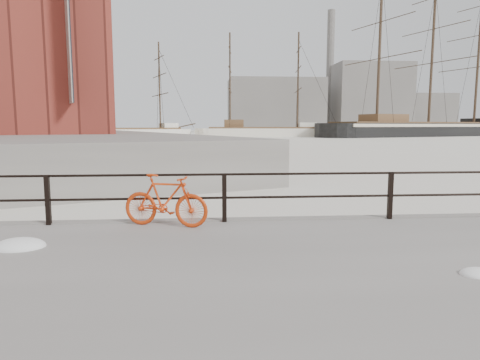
# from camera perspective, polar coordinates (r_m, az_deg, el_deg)

# --- Properties ---
(ground) EXTENTS (400.00, 400.00, 0.00)m
(ground) POSITION_cam_1_polar(r_m,az_deg,el_deg) (9.85, 18.84, -6.72)
(ground) COLOR white
(ground) RESTS_ON ground
(far_quay) EXTENTS (78.44, 148.07, 1.80)m
(far_quay) POSITION_cam_1_polar(r_m,az_deg,el_deg) (88.49, -28.73, 5.49)
(far_quay) COLOR gray
(far_quay) RESTS_ON ground
(guardrail) EXTENTS (28.00, 0.10, 1.00)m
(guardrail) POSITION_cam_1_polar(r_m,az_deg,el_deg) (9.55, 19.40, -1.97)
(guardrail) COLOR black
(guardrail) RESTS_ON promenade
(bicycle) EXTENTS (1.71, 0.76, 1.03)m
(bicycle) POSITION_cam_1_polar(r_m,az_deg,el_deg) (8.46, -9.90, -2.69)
(bicycle) COLOR red
(bicycle) RESTS_ON promenade
(barque_black) EXTENTS (66.94, 42.01, 35.78)m
(barque_black) POSITION_cam_1_polar(r_m,az_deg,el_deg) (101.03, 23.75, 5.37)
(barque_black) COLOR black
(barque_black) RESTS_ON ground
(schooner_mid) EXTENTS (31.78, 16.18, 21.83)m
(schooner_mid) POSITION_cam_1_polar(r_m,az_deg,el_deg) (89.22, 3.16, 5.80)
(schooner_mid) COLOR silver
(schooner_mid) RESTS_ON ground
(schooner_left) EXTENTS (28.40, 20.39, 19.52)m
(schooner_left) POSITION_cam_1_polar(r_m,az_deg,el_deg) (87.15, -14.27, 5.55)
(schooner_left) COLOR white
(schooner_left) RESTS_ON ground
(workboat_far) EXTENTS (10.49, 9.57, 7.00)m
(workboat_far) POSITION_cam_1_polar(r_m,az_deg,el_deg) (62.89, -27.90, 4.34)
(workboat_far) COLOR black
(workboat_far) RESTS_ON ground
(industrial_west) EXTENTS (32.00, 18.00, 18.00)m
(industrial_west) POSITION_cam_1_polar(r_m,az_deg,el_deg) (150.81, 4.69, 9.82)
(industrial_west) COLOR gray
(industrial_west) RESTS_ON ground
(industrial_mid) EXTENTS (26.00, 20.00, 24.00)m
(industrial_mid) POSITION_cam_1_polar(r_m,az_deg,el_deg) (164.92, 16.71, 10.36)
(industrial_mid) COLOR gray
(industrial_mid) RESTS_ON ground
(industrial_east) EXTENTS (20.00, 16.00, 14.00)m
(industrial_east) POSITION_cam_1_polar(r_m,az_deg,el_deg) (178.68, 23.04, 8.23)
(industrial_east) COLOR gray
(industrial_east) RESTS_ON ground
(smokestack) EXTENTS (2.80, 2.80, 44.00)m
(smokestack) POSITION_cam_1_polar(r_m,az_deg,el_deg) (166.42, 11.90, 13.94)
(smokestack) COLOR gray
(smokestack) RESTS_ON ground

